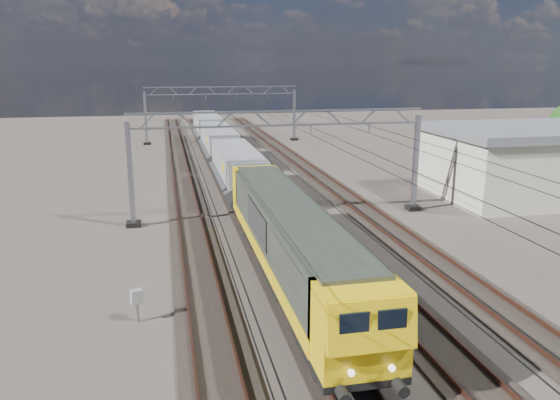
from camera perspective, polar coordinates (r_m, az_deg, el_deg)
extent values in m
plane|color=black|center=(32.69, 1.53, -3.75)|extent=(160.00, 160.00, 0.00)
cube|color=black|center=(31.87, -9.05, -4.29)|extent=(2.60, 140.00, 0.12)
cube|color=brown|center=(31.80, -10.35, -4.09)|extent=(0.08, 140.00, 0.16)
cube|color=brown|center=(31.86, -7.76, -3.95)|extent=(0.08, 140.00, 0.16)
cube|color=black|center=(32.28, -1.93, -3.87)|extent=(2.60, 140.00, 0.12)
cube|color=brown|center=(32.12, -3.20, -3.68)|extent=(0.08, 140.00, 0.16)
cube|color=brown|center=(32.36, -0.67, -3.52)|extent=(0.08, 140.00, 0.16)
cube|color=black|center=(33.17, 4.90, -3.42)|extent=(2.60, 140.00, 0.12)
cube|color=brown|center=(32.93, 3.71, -3.23)|extent=(0.08, 140.00, 0.16)
cube|color=brown|center=(33.33, 6.09, -3.07)|extent=(0.08, 140.00, 0.16)
cube|color=black|center=(34.51, 11.28, -2.94)|extent=(2.60, 140.00, 0.12)
cube|color=brown|center=(34.19, 10.18, -2.77)|extent=(0.08, 140.00, 0.16)
cube|color=brown|center=(34.75, 12.39, -2.61)|extent=(0.08, 140.00, 0.16)
cube|color=gray|center=(34.96, -15.36, 2.52)|extent=(0.30, 0.30, 6.60)
cube|color=gray|center=(38.73, 13.98, 3.71)|extent=(0.30, 0.30, 6.60)
cube|color=black|center=(35.70, -15.03, -2.43)|extent=(0.90, 0.90, 0.30)
cube|color=black|center=(39.40, 13.71, -0.80)|extent=(0.90, 0.90, 0.30)
cube|color=gray|center=(35.13, 0.07, 9.27)|extent=(19.30, 0.18, 0.12)
cube|color=gray|center=(35.22, 0.07, 7.81)|extent=(19.30, 0.18, 0.12)
cube|color=gray|center=(34.42, -13.73, 8.01)|extent=(1.03, 0.10, 0.94)
cube|color=gray|center=(34.43, -9.74, 8.22)|extent=(1.03, 0.10, 0.94)
cube|color=gray|center=(34.60, -5.77, 8.38)|extent=(1.03, 0.10, 0.94)
cube|color=gray|center=(34.94, -1.86, 8.49)|extent=(1.03, 0.10, 0.94)
cube|color=gray|center=(35.43, 1.97, 8.57)|extent=(1.03, 0.10, 0.94)
cube|color=gray|center=(36.08, 5.68, 8.61)|extent=(1.03, 0.10, 0.94)
cube|color=gray|center=(36.86, 9.24, 8.62)|extent=(1.03, 0.10, 0.94)
cube|color=gray|center=(37.78, 12.64, 8.59)|extent=(1.03, 0.10, 0.94)
cube|color=gray|center=(34.51, -9.79, 6.93)|extent=(0.06, 0.06, 0.65)
cube|color=gray|center=(34.89, -3.17, 7.19)|extent=(0.06, 0.06, 0.65)
cube|color=gray|center=(35.72, 3.24, 7.35)|extent=(0.06, 0.06, 0.65)
cube|color=gray|center=(36.97, 9.28, 7.42)|extent=(0.06, 0.06, 0.65)
cube|color=gray|center=(70.59, -13.85, 8.29)|extent=(0.30, 0.30, 6.60)
cube|color=gray|center=(72.53, 1.49, 8.84)|extent=(0.30, 0.30, 6.60)
cube|color=black|center=(70.96, -13.70, 5.77)|extent=(0.90, 0.90, 0.30)
cube|color=black|center=(72.89, 1.47, 6.38)|extent=(0.90, 0.90, 0.30)
cube|color=gray|center=(70.67, -6.16, 11.68)|extent=(19.30, 0.18, 0.12)
cube|color=gray|center=(70.71, -6.14, 10.95)|extent=(19.30, 0.18, 0.12)
cube|color=gray|center=(70.32, -13.03, 11.02)|extent=(1.03, 0.10, 0.94)
cube|color=gray|center=(70.32, -11.06, 11.12)|extent=(1.03, 0.10, 0.94)
cube|color=gray|center=(70.41, -9.09, 11.21)|extent=(1.03, 0.10, 0.94)
cube|color=gray|center=(70.58, -7.13, 11.28)|extent=(1.03, 0.10, 0.94)
cube|color=gray|center=(70.82, -5.18, 11.34)|extent=(1.03, 0.10, 0.94)
cube|color=gray|center=(71.15, -3.24, 11.39)|extent=(1.03, 0.10, 0.94)
cube|color=gray|center=(71.55, -1.32, 11.42)|extent=(1.03, 0.10, 0.94)
cube|color=gray|center=(72.02, 0.57, 11.44)|extent=(1.03, 0.10, 0.94)
cube|color=gray|center=(70.37, -11.08, 10.49)|extent=(0.06, 0.06, 0.65)
cube|color=gray|center=(70.55, -7.78, 10.63)|extent=(0.06, 0.06, 0.65)
cube|color=gray|center=(70.97, -4.50, 10.73)|extent=(0.06, 0.06, 0.65)
cube|color=gray|center=(71.60, -1.27, 10.80)|extent=(0.06, 0.06, 0.65)
cylinder|color=black|center=(38.52, -10.03, 7.17)|extent=(0.03, 140.00, 0.03)
cylinder|color=black|center=(38.46, -10.06, 7.91)|extent=(0.03, 140.00, 0.03)
cylinder|color=black|center=(38.86, -4.08, 7.41)|extent=(0.03, 140.00, 0.03)
cylinder|color=black|center=(38.81, -4.10, 8.15)|extent=(0.03, 140.00, 0.03)
cylinder|color=black|center=(39.61, 1.71, 7.57)|extent=(0.03, 140.00, 0.03)
cylinder|color=black|center=(39.55, 1.71, 8.29)|extent=(0.03, 140.00, 0.03)
cylinder|color=black|center=(40.73, 7.23, 7.65)|extent=(0.03, 140.00, 0.03)
cylinder|color=black|center=(40.68, 7.25, 8.35)|extent=(0.03, 140.00, 0.03)
cube|color=black|center=(19.60, 5.40, -14.27)|extent=(2.20, 3.60, 0.60)
cube|color=black|center=(31.30, -1.67, -3.13)|extent=(2.20, 3.60, 0.60)
cube|color=black|center=(25.15, 1.00, -6.62)|extent=(2.65, 20.00, 0.25)
cube|color=black|center=(25.29, 1.00, -7.43)|extent=(2.20, 4.50, 0.75)
cube|color=#272D25|center=(24.68, 1.02, -3.54)|extent=(2.65, 17.00, 2.60)
cube|color=yellow|center=(24.76, -2.05, -5.94)|extent=(0.04, 17.00, 0.60)
cube|color=yellow|center=(25.33, 3.99, -5.50)|extent=(0.04, 17.00, 0.60)
cube|color=black|center=(25.27, -2.49, -2.30)|extent=(0.05, 5.00, 1.40)
cube|color=black|center=(25.83, 3.45, -1.94)|extent=(0.05, 5.00, 1.40)
cube|color=#272D25|center=(24.30, 1.03, -0.46)|extent=(2.25, 18.00, 0.15)
cube|color=yellow|center=(16.59, 8.27, -12.92)|extent=(2.65, 1.80, 2.60)
cube|color=yellow|center=(15.58, 9.56, -12.81)|extent=(2.60, 0.46, 1.52)
cube|color=black|center=(15.27, 7.74, -12.90)|extent=(0.85, 0.08, 0.75)
cube|color=black|center=(15.65, 11.63, -12.37)|extent=(0.85, 0.08, 0.75)
cylinder|color=black|center=(16.07, 6.61, -19.63)|extent=(0.36, 0.50, 0.36)
cylinder|color=black|center=(16.62, 12.49, -18.63)|extent=(0.36, 0.50, 0.36)
cylinder|color=white|center=(15.90, 7.45, -17.50)|extent=(0.20, 0.08, 0.20)
cylinder|color=white|center=(16.29, 11.62, -16.83)|extent=(0.20, 0.08, 0.20)
cube|color=yellow|center=(33.30, -2.50, 1.14)|extent=(2.65, 1.80, 2.60)
cube|color=yellow|center=(34.11, -2.77, 2.31)|extent=(2.60, 0.46, 1.52)
cube|color=black|center=(34.10, -3.72, 2.46)|extent=(0.85, 0.08, 0.75)
cube|color=black|center=(34.27, -1.89, 2.55)|extent=(0.85, 0.08, 0.75)
cylinder|color=black|center=(34.67, -4.19, -0.75)|extent=(0.36, 0.50, 0.36)
cylinder|color=black|center=(34.93, -1.43, -0.60)|extent=(0.36, 0.50, 0.36)
cylinder|color=white|center=(34.46, -3.77, 0.20)|extent=(0.20, 0.08, 0.20)
cylinder|color=white|center=(34.64, -1.81, 0.30)|extent=(0.20, 0.08, 0.20)
cube|color=black|center=(37.67, -3.51, -0.20)|extent=(2.20, 2.60, 0.55)
cube|color=black|center=(46.37, -5.17, 2.51)|extent=(2.20, 2.60, 0.55)
cube|color=black|center=(41.92, -4.43, 1.78)|extent=(2.40, 13.00, 0.20)
cube|color=slate|center=(41.59, -4.48, 4.09)|extent=(2.80, 12.00, 1.80)
cube|color=#43464B|center=(41.72, -5.74, 2.35)|extent=(1.48, 12.00, 1.36)
cube|color=#43464B|center=(41.96, -3.16, 2.46)|extent=(1.48, 12.00, 1.36)
cube|color=yellow|center=(38.48, -5.98, 3.38)|extent=(0.04, 1.20, 0.50)
cube|color=black|center=(51.44, -5.87, 3.66)|extent=(2.20, 2.60, 0.55)
cube|color=black|center=(60.27, -6.81, 5.18)|extent=(2.20, 2.60, 0.55)
cube|color=black|center=(55.79, -6.39, 4.84)|extent=(2.40, 13.00, 0.20)
cube|color=slate|center=(55.54, -6.44, 6.59)|extent=(2.80, 12.00, 1.80)
cube|color=#43464B|center=(55.63, -7.38, 5.28)|extent=(1.48, 12.00, 1.36)
cube|color=#43464B|center=(55.81, -5.43, 5.36)|extent=(1.48, 12.00, 1.36)
cube|color=yellow|center=(52.44, -7.66, 6.22)|extent=(0.04, 1.20, 0.50)
cube|color=black|center=(65.39, -7.24, 5.87)|extent=(2.20, 2.60, 0.55)
cube|color=black|center=(74.28, -7.84, 6.84)|extent=(2.20, 2.60, 0.55)
cube|color=black|center=(69.79, -7.57, 6.68)|extent=(2.40, 13.00, 0.20)
cube|color=slate|center=(69.59, -7.62, 8.08)|extent=(2.80, 12.00, 1.80)
cube|color=#43464B|center=(69.66, -8.37, 7.03)|extent=(1.48, 12.00, 1.36)
cube|color=#43464B|center=(69.81, -6.80, 7.10)|extent=(1.48, 12.00, 1.36)
cube|color=yellow|center=(66.50, -8.64, 7.86)|extent=(0.04, 1.20, 0.50)
cube|color=gray|center=(22.91, -14.65, -11.28)|extent=(0.10, 0.10, 0.79)
cube|color=#A9ACB1|center=(22.64, -14.76, -9.73)|extent=(0.53, 0.46, 0.56)
cube|color=beige|center=(47.22, 26.65, 3.34)|extent=(18.00, 10.00, 4.80)
cube|color=slate|center=(46.86, 27.02, 6.58)|extent=(18.60, 10.60, 0.60)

